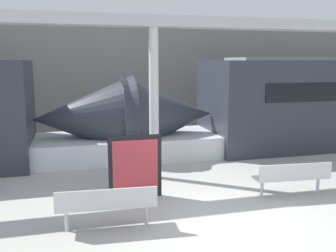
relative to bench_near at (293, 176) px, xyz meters
The scene contains 7 objects.
ground_plane 2.20m from the bench_near, 152.30° to the right, with size 60.00×60.00×0.00m, color #B2AFA8.
station_wall 9.46m from the bench_near, 101.84° to the left, with size 56.00×0.20×5.00m, color gray.
bench_near is the anchor object (origin of this frame).
bench_far 4.30m from the bench_near, behind, with size 1.86×0.57×0.81m.
poster_board 3.58m from the bench_near, 166.09° to the left, with size 1.20×0.07×1.45m.
support_column_near 3.81m from the bench_near, 140.39° to the left, with size 0.25×0.25×3.92m, color silver.
canopy_beam 5.01m from the bench_near, 140.39° to the left, with size 28.00×0.60×0.28m, color #B7B7BC.
Camera 1 is at (-2.93, -6.19, 3.06)m, focal length 40.00 mm.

